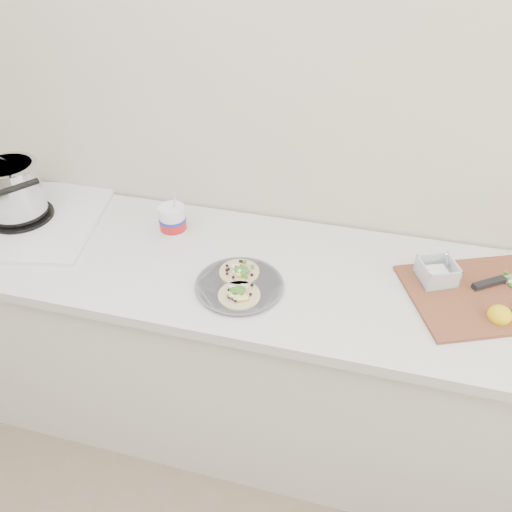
% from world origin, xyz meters
% --- Properties ---
extents(counter, '(2.44, 0.66, 0.90)m').
position_xyz_m(counter, '(0.00, 1.43, 0.45)').
color(counter, silver).
rests_on(counter, ground).
extents(stove, '(0.69, 0.66, 0.28)m').
position_xyz_m(stove, '(-0.81, 1.47, 0.99)').
color(stove, silver).
rests_on(stove, counter).
extents(taco_plate, '(0.29, 0.29, 0.04)m').
position_xyz_m(taco_plate, '(0.12, 1.30, 0.92)').
color(taco_plate, '#595A60').
rests_on(taco_plate, counter).
extents(tub, '(0.10, 0.10, 0.22)m').
position_xyz_m(tub, '(-0.20, 1.53, 0.97)').
color(tub, white).
rests_on(tub, counter).
extents(cutboard, '(0.61, 0.52, 0.08)m').
position_xyz_m(cutboard, '(0.89, 1.47, 0.92)').
color(cutboard, brown).
rests_on(cutboard, counter).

